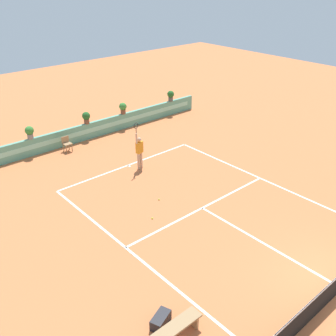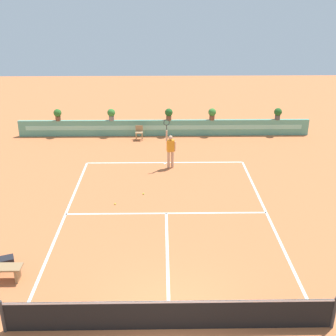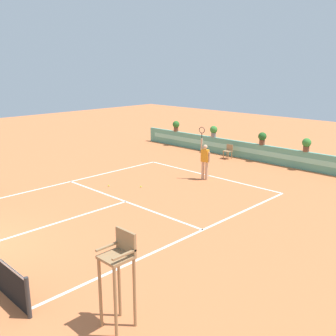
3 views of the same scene
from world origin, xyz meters
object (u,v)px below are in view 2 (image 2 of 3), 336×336
Objects in this scene: tennis_player at (170,148)px; tennis_ball_near_baseline at (143,194)px; ball_kid_chair at (139,132)px; tennis_ball_mid_court at (115,204)px; potted_plant_right at (212,113)px; potted_plant_far_right at (278,113)px; gear_bag at (3,263)px; potted_plant_far_left at (58,114)px; potted_plant_left at (111,114)px; potted_plant_centre at (169,113)px.

tennis_player is 38.01× the size of tennis_ball_near_baseline.
ball_kid_chair reaches higher than tennis_ball_mid_court.
potted_plant_right reaches higher than tennis_ball_near_baseline.
potted_plant_far_right is (9.18, 9.19, 1.38)m from tennis_ball_mid_court.
tennis_ball_mid_court is 10.61m from potted_plant_right.
tennis_ball_near_baseline is 11.58m from potted_plant_far_right.
gear_bag is 0.97× the size of potted_plant_far_left.
potted_plant_left is at bearing 156.91° from ball_kid_chair.
potted_plant_left is (2.17, 13.56, 1.23)m from gear_bag.
tennis_ball_near_baseline is at bearing -134.19° from potted_plant_far_right.
potted_plant_centre is at bearing 67.22° from gear_bag.
potted_plant_far_left is 1.00× the size of potted_plant_far_right.
ball_kid_chair is 1.17× the size of potted_plant_right.
ball_kid_chair is 7.54m from tennis_ball_near_baseline.
potted_plant_centre is (0.01, 5.19, 0.36)m from tennis_player.
potted_plant_right and potted_plant_left have the same top height.
potted_plant_right is 6.19m from potted_plant_left.
gear_bag is 18.43m from potted_plant_far_right.
tennis_player is at bearing -90.14° from potted_plant_centre.
potted_plant_far_left reaches higher than gear_bag.
tennis_ball_mid_court is at bearing -119.13° from potted_plant_right.
ball_kid_chair is 13.41m from gear_bag.
tennis_player is at bearing -142.39° from potted_plant_far_right.
potted_plant_right reaches higher than ball_kid_chair.
potted_plant_far_right reaches higher than tennis_ball_mid_court.
tennis_ball_mid_court is at bearing 53.45° from gear_bag.
potted_plant_left and potted_plant_centre have the same top height.
potted_plant_right is at bearing 9.29° from ball_kid_chair.
potted_plant_far_right is (4.06, 0.00, 0.00)m from potted_plant_right.
tennis_player is 4.80m from tennis_ball_mid_court.
gear_bag is at bearing -85.35° from potted_plant_far_left.
potted_plant_far_right reaches higher than ball_kid_chair.
potted_plant_far_right and potted_plant_centre have the same top height.
potted_plant_right is at bearing 0.00° from potted_plant_left.
potted_plant_far_left and potted_plant_left have the same top height.
potted_plant_right is at bearing 0.00° from potted_plant_far_left.
potted_plant_right reaches higher than tennis_ball_mid_court.
potted_plant_left is (-1.07, 9.19, 1.38)m from tennis_ball_mid_court.
potted_plant_far_left is 13.53m from potted_plant_far_right.
potted_plant_left is at bearing 180.00° from potted_plant_centre.
potted_plant_far_left is at bearing 123.78° from tennis_ball_near_baseline.
potted_plant_right is at bearing 58.34° from gear_bag.
potted_plant_far_right is (6.74, 5.19, 0.36)m from tennis_player.
potted_plant_far_left reaches higher than tennis_ball_mid_court.
tennis_player reaches higher than potted_plant_right.
potted_plant_far_right is 6.73m from potted_plant_centre.
potted_plant_far_left and potted_plant_centre have the same top height.
potted_plant_left is 3.52m from potted_plant_centre.
ball_kid_chair is at bearing -23.09° from potted_plant_left.
potted_plant_far_right is (8.53, 0.73, 0.93)m from ball_kid_chair.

